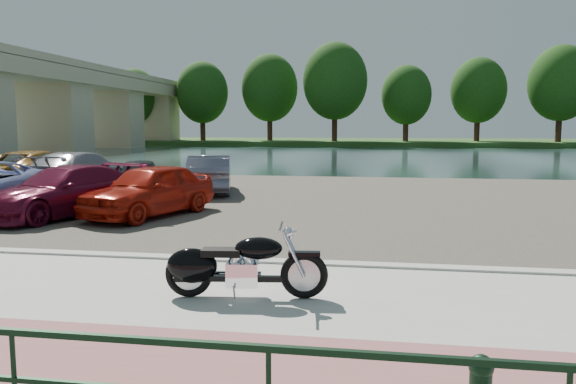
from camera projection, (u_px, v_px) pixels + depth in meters
The scene contains 17 objects.
ground at pixel (189, 298), 8.31m from camera, with size 200.00×200.00×0.00m, color #595447.
promenade at pixel (163, 318), 7.33m from camera, with size 60.00×6.00×0.10m, color #B2B0A7.
pink_path at pixel (109, 361), 5.85m from camera, with size 60.00×2.00×0.01m, color #8F5550.
kerb at pixel (225, 262), 10.26m from camera, with size 60.00×0.30×0.14m, color #B2B0A7.
parking_lot at pixel (297, 200), 19.09m from camera, with size 60.00×18.00×0.04m, color #3D3931.
river at pixel (347, 156), 47.52m from camera, with size 120.00×40.00×0.00m, color #182B29.
far_bank at pixel (360, 142), 78.85m from camera, with size 120.00×24.00×0.60m, color #214518.
bridge at pixel (47, 94), 52.35m from camera, with size 7.00×56.00×8.55m.
railing at pixel (13, 356), 4.30m from camera, with size 24.04×0.05×0.90m.
far_trees at pixel (394, 87), 71.22m from camera, with size 70.25×10.68×12.52m.
motorcycle at pixel (231, 266), 7.98m from camera, with size 2.33×0.75×1.05m.
car_3 at pixel (65, 191), 15.56m from camera, with size 1.96×4.81×1.40m, color maroon.
car_4 at pixel (149, 190), 15.58m from camera, with size 1.73×4.30×1.46m, color #A5190B.
car_6 at pixel (37, 169), 22.58m from camera, with size 2.54×5.51×1.53m, color #9A6923.
car_7 at pixel (80, 172), 21.36m from camera, with size 2.16×5.31×1.54m, color gray.
car_8 at pixel (140, 175), 21.18m from camera, with size 1.55×3.85×1.31m, color black.
car_9 at pixel (210, 174), 21.08m from camera, with size 1.51×4.32×1.42m, color slate.
Camera 1 is at (2.75, -7.73, 2.54)m, focal length 35.00 mm.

